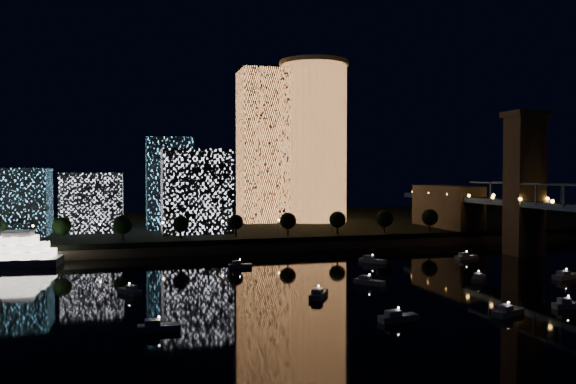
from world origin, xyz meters
name	(u,v)px	position (x,y,z in m)	size (l,w,h in m)	color
ground	(430,296)	(0.00, 0.00, 0.00)	(520.00, 520.00, 0.00)	black
far_bank	(269,224)	(0.00, 160.00, 2.50)	(420.00, 160.00, 5.00)	black
seawall	(318,245)	(0.00, 82.00, 1.50)	(420.00, 6.00, 3.00)	#6B5E4C
tower_cylindrical	(314,141)	(19.03, 145.48, 43.97)	(34.00, 34.00, 77.69)	#FF9951
tower_rectangular	(263,146)	(-5.42, 148.97, 41.40)	(22.88, 22.88, 72.79)	#FF9951
midrise_blocks	(142,192)	(-63.01, 120.42, 20.84)	(86.69, 46.16, 38.57)	white
motorboats	(392,283)	(-3.61, 12.61, 0.81)	(121.62, 75.09, 2.78)	silver
esplanade_trees	(243,222)	(-27.28, 88.00, 10.47)	(166.59, 6.77, 8.89)	black
street_lamps	(222,225)	(-34.00, 94.00, 9.02)	(132.70, 0.70, 5.65)	black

